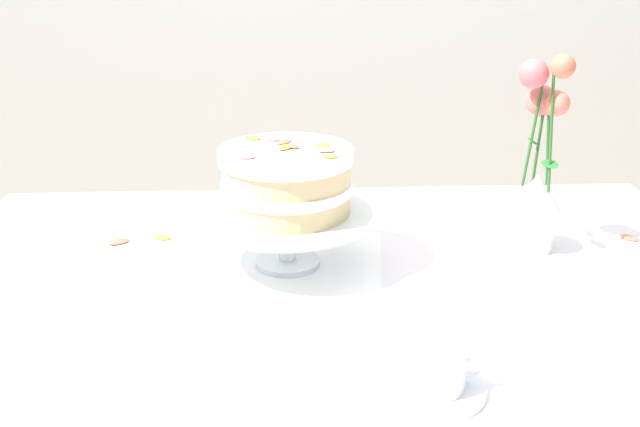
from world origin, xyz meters
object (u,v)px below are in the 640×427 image
Objects in this scene: teacup at (434,375)px; dining_table at (343,343)px; layer_cake at (286,180)px; cake_stand at (287,221)px; flower_vase at (538,173)px.

dining_table is at bearing 108.78° from teacup.
layer_cake is 1.67× the size of teacup.
cake_stand is (-0.09, 0.11, 0.17)m from dining_table.
cake_stand is at bearing -141.58° from layer_cake.
flower_vase is at bearing 6.91° from layer_cake.
flower_vase is at bearing 58.83° from teacup.
cake_stand is 0.07m from layer_cake.
flower_vase is at bearing 6.91° from cake_stand.
dining_table is 3.94× the size of flower_vase.
flower_vase reaches higher than dining_table.
dining_table is 0.22m from cake_stand.
teacup is (0.18, -0.38, -0.13)m from layer_cake.
layer_cake is 0.62× the size of flower_vase.
flower_vase is 0.52m from teacup.
teacup is (-0.26, -0.43, -0.12)m from flower_vase.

